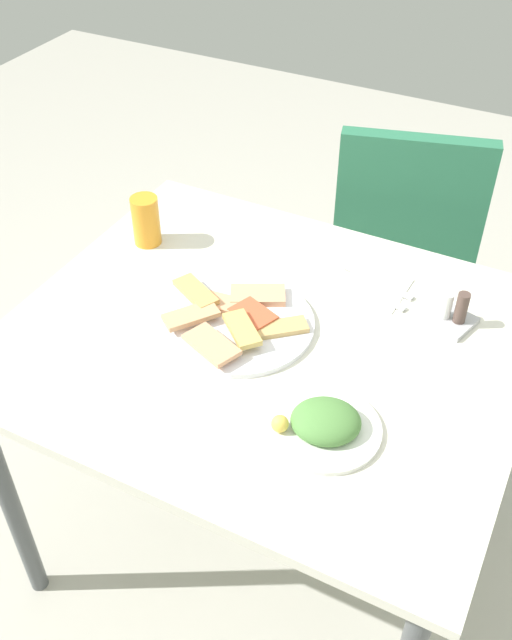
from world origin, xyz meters
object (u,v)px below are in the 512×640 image
at_px(dining_chair, 402,243).
at_px(condiment_caddy, 452,314).
at_px(dining_table, 267,365).
at_px(salad_plate_greens, 324,424).
at_px(paper_napkin, 374,287).
at_px(pide_platter, 238,320).
at_px(soda_can, 146,221).
at_px(spoon, 377,281).
at_px(fork, 371,290).

bearing_deg(dining_chair, condiment_caddy, -65.16).
relative_size(dining_table, dining_chair, 1.13).
relative_size(salad_plate_greens, paper_napkin, 1.49).
relative_size(pide_platter, paper_napkin, 2.46).
distance_m(dining_table, salad_plate_greens, 0.30).
bearing_deg(paper_napkin, condiment_caddy, -12.47).
height_order(pide_platter, condiment_caddy, condiment_caddy).
height_order(salad_plate_greens, soda_can, soda_can).
bearing_deg(condiment_caddy, spoon, 162.36).
bearing_deg(pide_platter, paper_napkin, 49.33).
distance_m(dining_table, pide_platter, 0.12).
bearing_deg(spoon, soda_can, -155.74).
relative_size(pide_platter, condiment_caddy, 3.03).
height_order(dining_chair, soda_can, dining_chair).
bearing_deg(salad_plate_greens, fork, 98.55).
height_order(paper_napkin, fork, fork).
bearing_deg(fork, paper_napkin, 109.89).
bearing_deg(pide_platter, dining_table, -2.37).
xyz_separation_m(dining_table, paper_napkin, (0.14, 0.25, 0.09)).
xyz_separation_m(dining_table, spoon, (0.14, 0.27, 0.09)).
xyz_separation_m(fork, spoon, (0.00, 0.04, 0.00)).
xyz_separation_m(soda_can, spoon, (0.55, 0.10, -0.06)).
distance_m(salad_plate_greens, soda_can, 0.71).
distance_m(salad_plate_greens, fork, 0.42).
bearing_deg(soda_can, spoon, 10.01).
xyz_separation_m(dining_chair, fork, (0.08, -0.54, 0.23)).
height_order(pide_platter, paper_napkin, pide_platter).
distance_m(salad_plate_greens, paper_napkin, 0.44).
bearing_deg(salad_plate_greens, dining_table, 138.05).
distance_m(soda_can, spoon, 0.56).
relative_size(paper_napkin, fork, 0.75).
xyz_separation_m(dining_chair, pide_platter, (-0.14, -0.77, 0.24)).
bearing_deg(paper_napkin, fork, -90.00).
relative_size(salad_plate_greens, condiment_caddy, 1.83).
xyz_separation_m(dining_chair, salad_plate_greens, (0.14, -0.96, 0.25)).
xyz_separation_m(spoon, condiment_caddy, (0.19, -0.06, 0.02)).
distance_m(dining_table, paper_napkin, 0.30).
xyz_separation_m(salad_plate_greens, paper_napkin, (-0.06, 0.44, -0.02)).
xyz_separation_m(soda_can, fork, (0.55, 0.06, -0.06)).
bearing_deg(spoon, salad_plate_greens, -67.86).
distance_m(dining_table, dining_chair, 0.79).
bearing_deg(pide_platter, dining_chair, 79.90).
height_order(dining_table, dining_chair, dining_chair).
bearing_deg(salad_plate_greens, paper_napkin, 98.20).
height_order(dining_table, condiment_caddy, condiment_caddy).
height_order(dining_chair, pide_platter, dining_chair).
distance_m(pide_platter, salad_plate_greens, 0.34).
height_order(soda_can, spoon, soda_can).
relative_size(fork, condiment_caddy, 1.65).
xyz_separation_m(dining_chair, condiment_caddy, (0.26, -0.57, 0.25)).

